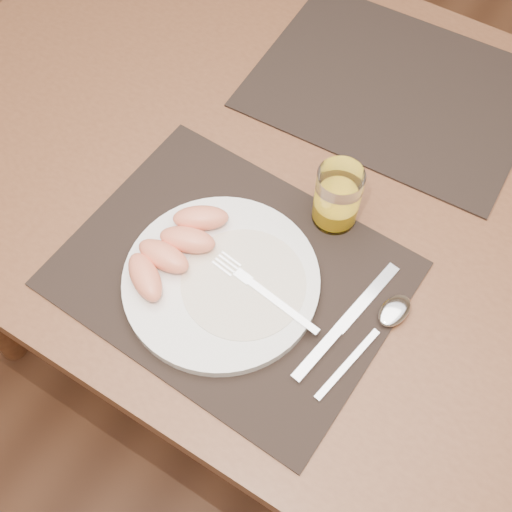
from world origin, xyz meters
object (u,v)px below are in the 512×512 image
object	(u,v)px
table	(320,207)
fork	(257,287)
placemat_near	(231,274)
placemat_far	(394,88)
spoon	(388,318)
juice_glass	(337,199)
plate	(221,281)
knife	(338,330)

from	to	relation	value
table	fork	size ratio (longest dim) A/B	7.99
placemat_near	placemat_far	xyz separation A→B (m)	(0.04, 0.44, 0.00)
spoon	juice_glass	xyz separation A→B (m)	(-0.14, 0.11, 0.04)
table	fork	distance (m)	0.25
table	plate	xyz separation A→B (m)	(-0.03, -0.24, 0.10)
knife	plate	bearing A→B (deg)	-172.42
fork	knife	world-z (taller)	fork
plate	fork	bearing A→B (deg)	15.34
table	plate	size ratio (longest dim) A/B	5.19
placemat_near	knife	bearing A→B (deg)	0.64
placemat_far	fork	xyz separation A→B (m)	(0.01, -0.45, 0.02)
placemat_far	juice_glass	size ratio (longest dim) A/B	4.51
fork	juice_glass	distance (m)	0.17
juice_glass	placemat_far	bearing A→B (deg)	97.82
knife	juice_glass	distance (m)	0.19
plate	spoon	xyz separation A→B (m)	(0.22, 0.07, -0.00)
placemat_near	juice_glass	distance (m)	0.18
fork	knife	bearing A→B (deg)	4.34
placemat_near	fork	bearing A→B (deg)	-8.86
placemat_far	plate	distance (m)	0.46
placemat_far	knife	bearing A→B (deg)	-73.42
fork	spoon	size ratio (longest dim) A/B	0.91
spoon	plate	bearing A→B (deg)	-161.88
placemat_far	fork	distance (m)	0.45
placemat_near	table	bearing A→B (deg)	82.64
placemat_near	fork	xyz separation A→B (m)	(0.05, -0.01, 0.02)
placemat_near	juice_glass	size ratio (longest dim) A/B	4.51
table	placemat_far	size ratio (longest dim) A/B	3.11
placemat_near	knife	world-z (taller)	knife
placemat_far	placemat_near	bearing A→B (deg)	-94.88
table	knife	bearing A→B (deg)	-57.38
plate	placemat_near	bearing A→B (deg)	84.07
placemat_far	knife	xyz separation A→B (m)	(0.13, -0.44, 0.00)
fork	knife	xyz separation A→B (m)	(0.12, 0.01, -0.02)
placemat_near	knife	size ratio (longest dim) A/B	2.05
plate	fork	xyz separation A→B (m)	(0.05, 0.01, 0.01)
placemat_near	fork	world-z (taller)	fork
table	juice_glass	world-z (taller)	juice_glass
table	placemat_near	distance (m)	0.24
table	plate	distance (m)	0.26
juice_glass	table	bearing A→B (deg)	128.05
knife	juice_glass	world-z (taller)	juice_glass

